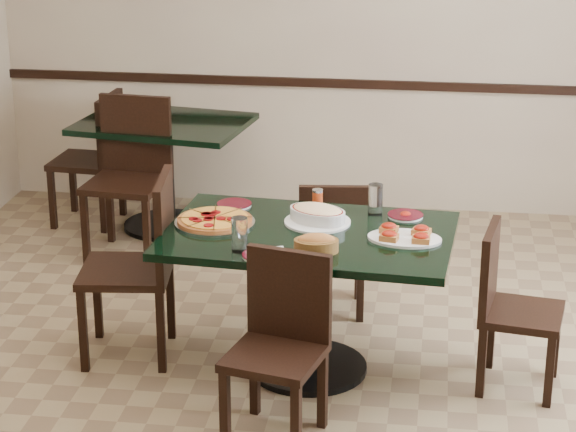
# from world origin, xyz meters

# --- Properties ---
(floor) EXTENTS (5.50, 5.50, 0.00)m
(floor) POSITION_xyz_m (0.00, 0.00, 0.00)
(floor) COLOR olive
(floor) RESTS_ON ground
(room_shell) EXTENTS (5.50, 5.50, 5.50)m
(room_shell) POSITION_xyz_m (1.02, 1.73, 1.17)
(room_shell) COLOR silver
(room_shell) RESTS_ON floor
(main_table) EXTENTS (1.46, 1.00, 0.75)m
(main_table) POSITION_xyz_m (-0.01, 0.18, 0.57)
(main_table) COLOR black
(main_table) RESTS_ON floor
(back_table) EXTENTS (1.19, 0.95, 0.75)m
(back_table) POSITION_xyz_m (-1.22, 2.13, 0.52)
(back_table) COLOR black
(back_table) RESTS_ON floor
(chair_far) EXTENTS (0.41, 0.41, 0.80)m
(chair_far) POSITION_xyz_m (0.04, 0.86, 0.44)
(chair_far) COLOR black
(chair_far) RESTS_ON floor
(chair_near) EXTENTS (0.48, 0.48, 0.85)m
(chair_near) POSITION_xyz_m (-0.07, -0.42, 0.47)
(chair_near) COLOR black
(chair_near) RESTS_ON floor
(chair_right) EXTENTS (0.44, 0.44, 0.82)m
(chair_right) POSITION_xyz_m (0.96, 0.16, 0.45)
(chair_right) COLOR black
(chair_right) RESTS_ON floor
(chair_left) EXTENTS (0.50, 0.50, 0.97)m
(chair_left) POSITION_xyz_m (-0.87, 0.24, 0.55)
(chair_left) COLOR black
(chair_left) RESTS_ON floor
(back_chair_near) EXTENTS (0.51, 0.51, 1.00)m
(back_chair_near) POSITION_xyz_m (-1.33, 1.68, 0.57)
(back_chair_near) COLOR black
(back_chair_near) RESTS_ON floor
(back_chair_left) EXTENTS (0.46, 0.46, 0.91)m
(back_chair_left) POSITION_xyz_m (-1.70, 2.16, 0.51)
(back_chair_left) COLOR black
(back_chair_left) RESTS_ON floor
(pepperoni_pizza) EXTENTS (0.40, 0.40, 0.04)m
(pepperoni_pizza) POSITION_xyz_m (-0.49, 0.24, 0.77)
(pepperoni_pizza) COLOR #BAB9C1
(pepperoni_pizza) RESTS_ON main_table
(lasagna_casserole) EXTENTS (0.35, 0.33, 0.09)m
(lasagna_casserole) POSITION_xyz_m (0.01, 0.31, 0.80)
(lasagna_casserole) COLOR silver
(lasagna_casserole) RESTS_ON main_table
(bread_basket) EXTENTS (0.23, 0.17, 0.09)m
(bread_basket) POSITION_xyz_m (0.05, -0.07, 0.79)
(bread_basket) COLOR brown
(bread_basket) RESTS_ON main_table
(bruschetta_platter) EXTENTS (0.38, 0.28, 0.05)m
(bruschetta_platter) POSITION_xyz_m (0.45, 0.14, 0.77)
(bruschetta_platter) COLOR silver
(bruschetta_platter) RESTS_ON main_table
(side_plate_near) EXTENTS (0.20, 0.20, 0.02)m
(side_plate_near) POSITION_xyz_m (-0.18, -0.17, 0.76)
(side_plate_near) COLOR silver
(side_plate_near) RESTS_ON main_table
(side_plate_far_r) EXTENTS (0.18, 0.18, 0.03)m
(side_plate_far_r) POSITION_xyz_m (0.44, 0.46, 0.76)
(side_plate_far_r) COLOR silver
(side_plate_far_r) RESTS_ON main_table
(side_plate_far_l) EXTENTS (0.18, 0.18, 0.02)m
(side_plate_far_l) POSITION_xyz_m (-0.44, 0.51, 0.76)
(side_plate_far_l) COLOR silver
(side_plate_far_l) RESTS_ON main_table
(napkin_setting) EXTENTS (0.18, 0.18, 0.01)m
(napkin_setting) POSITION_xyz_m (-0.15, -0.12, 0.75)
(napkin_setting) COLOR white
(napkin_setting) RESTS_ON main_table
(water_glass_a) EXTENTS (0.07, 0.07, 0.16)m
(water_glass_a) POSITION_xyz_m (0.29, 0.48, 0.83)
(water_glass_a) COLOR silver
(water_glass_a) RESTS_ON main_table
(water_glass_b) EXTENTS (0.08, 0.08, 0.16)m
(water_glass_b) POSITION_xyz_m (-0.30, -0.11, 0.83)
(water_glass_b) COLOR silver
(water_glass_b) RESTS_ON main_table
(pepper_shaker) EXTENTS (0.06, 0.06, 0.10)m
(pepper_shaker) POSITION_xyz_m (-0.01, 0.55, 0.80)
(pepper_shaker) COLOR #AF3312
(pepper_shaker) RESTS_ON main_table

